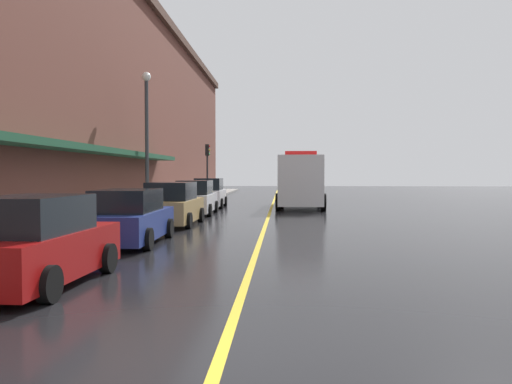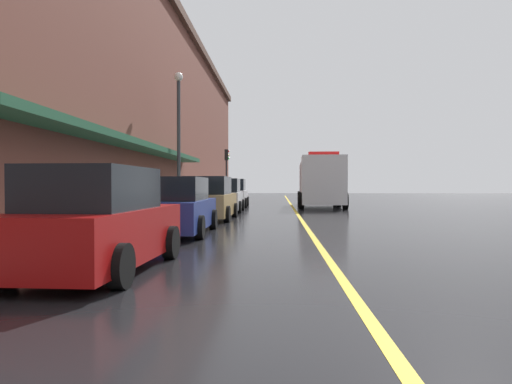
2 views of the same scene
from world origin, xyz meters
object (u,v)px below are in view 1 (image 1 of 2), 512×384
Objects in this scene: parked_car_4 at (209,194)px; traffic_light_near at (207,161)px; parked_car_3 at (196,199)px; parking_meter_1 at (79,210)px; street_lamp_left at (147,128)px; parked_car_1 at (129,218)px; parking_meter_0 at (130,201)px; parked_car_0 at (37,244)px; box_truck at (301,182)px; parked_car_2 at (173,205)px.

parked_car_4 is 0.99× the size of traffic_light_near.
parked_car_3 is 3.49× the size of parking_meter_1.
street_lamp_left is 1.61× the size of traffic_light_near.
parked_car_1 reaches higher than parking_meter_0.
parking_meter_1 is (0.00, -5.05, 0.00)m from parking_meter_0.
parked_car_0 is 0.91× the size of parked_car_1.
parked_car_3 is (0.12, 11.30, 0.05)m from parked_car_1.
parking_meter_1 is at bearing 15.95° from parked_car_0.
parking_meter_1 is at bearing -20.33° from box_truck.
parked_car_1 is 0.54× the size of box_truck.
parked_car_1 is at bearing -87.05° from traffic_light_near.
parked_car_0 is 1.01× the size of parked_car_4.
parked_car_2 reaches higher than parked_car_1.
parked_car_1 is 11.30m from parked_car_3.
parked_car_4 is at bearing -0.24° from parked_car_3.
parked_car_4 reaches higher than parked_car_2.
parked_car_3 is at bearing 82.82° from parking_meter_1.
parked_car_3 is 1.08× the size of traffic_light_near.
traffic_light_near is (-1.30, 25.22, 2.37)m from parked_car_1.
parked_car_2 is 5.65m from street_lamp_left.
street_lamp_left is (-2.09, 3.85, 3.56)m from parked_car_2.
box_truck is 19.17m from parking_meter_1.
box_truck is at bearing -87.59° from parked_car_4.
parking_meter_1 is 0.19× the size of street_lamp_left.
parked_car_2 is at bearing 76.29° from parking_meter_1.
parked_car_3 is (0.11, 17.26, 0.02)m from parked_car_0.
parked_car_0 is 5.96m from parked_car_1.
parked_car_4 is 0.48× the size of box_truck.
parked_car_1 is 5.62m from parked_car_2.
traffic_light_near is (-1.42, 13.92, 2.32)m from parked_car_3.
street_lamp_left is 15.81m from traffic_light_near.
parked_car_4 is at bearing -1.15° from parked_car_1.
box_truck reaches higher than parked_car_0.
street_lamp_left is at bearing 130.07° from parked_car_3.
parked_car_1 is 1.11× the size of parked_car_4.
parked_car_4 is at bearing -84.96° from box_truck.
parked_car_3 is 1.09× the size of parked_car_4.
parking_meter_1 is 0.31× the size of traffic_light_near.
parked_car_4 is 8.71m from traffic_light_near.
street_lamp_left is at bearing 164.05° from parked_car_4.
parked_car_2 is (0.11, 11.58, 0.03)m from parked_car_0.
traffic_light_near reaches higher than parked_car_0.
parked_car_0 is 0.93× the size of parked_car_3.
parked_car_4 is at bearing 85.41° from parking_meter_1.
traffic_light_near is at bearing 8.20° from parked_car_4.
parked_car_1 is at bearing -73.36° from parking_meter_0.
parked_car_4 is at bearing 75.01° from street_lamp_left.
parked_car_2 reaches higher than parking_meter_1.
parking_meter_1 is (-1.49, -11.79, 0.23)m from parked_car_3.
box_truck is 11.36m from street_lamp_left.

